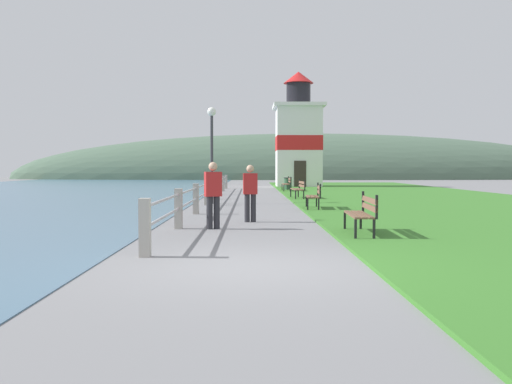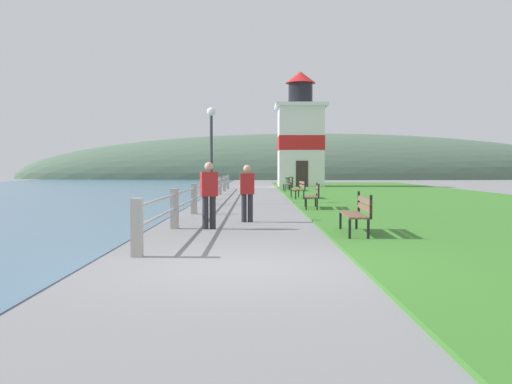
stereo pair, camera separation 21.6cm
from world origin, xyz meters
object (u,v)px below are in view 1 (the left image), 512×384
lamp_post (212,137)px  person_strolling (250,191)px  lighthouse (298,139)px  person_by_railing (213,193)px  park_bench_far (299,188)px  park_bench_near (363,211)px  trash_bin (288,184)px  park_bench_midway (315,195)px  park_bench_by_lighthouse (287,183)px

lamp_post → person_strolling: bearing=-78.6°
lighthouse → person_by_railing: size_ratio=5.46×
lighthouse → person_by_railing: bearing=-98.6°
park_bench_far → lamp_post: size_ratio=0.50×
park_bench_near → trash_bin: size_ratio=2.24×
park_bench_far → lamp_post: (-3.87, -3.33, 2.20)m
park_bench_midway → park_bench_by_lighthouse: size_ratio=0.88×
person_by_railing → lighthouse: bearing=-26.9°
park_bench_by_lighthouse → person_strolling: size_ratio=1.25×
park_bench_near → park_bench_midway: size_ratio=1.10×
park_bench_by_lighthouse → park_bench_near: bearing=90.3°
park_bench_midway → person_strolling: bearing=66.9°
park_bench_by_lighthouse → lighthouse: size_ratio=0.22×
park_bench_by_lighthouse → person_by_railing: bearing=81.5°
park_bench_near → park_bench_far: size_ratio=0.95×
park_bench_far → person_by_railing: person_by_railing is taller
lighthouse → lamp_post: 21.28m
lighthouse → person_strolling: size_ratio=5.67×
park_bench_by_lighthouse → person_strolling: bearing=83.3°
person_by_railing → trash_bin: bearing=-26.4°
lighthouse → lamp_post: (-5.26, -20.60, -0.98)m
park_bench_by_lighthouse → lamp_post: bearing=71.7°
person_strolling → trash_bin: (2.42, 21.67, -0.42)m
person_by_railing → trash_bin: person_by_railing is taller
park_bench_midway → lighthouse: 24.32m
lighthouse → trash_bin: (-1.25, -6.84, -3.29)m
park_bench_near → lamp_post: (-4.04, 11.15, 2.20)m
lighthouse → trash_bin: bearing=-100.3°
park_bench_by_lighthouse → person_by_railing: 21.63m
park_bench_far → trash_bin: park_bench_far is taller
park_bench_far → person_by_railing: size_ratio=1.22×
park_bench_midway → trash_bin: size_ratio=2.04×
park_bench_near → park_bench_midway: 7.68m
park_bench_far → park_bench_by_lighthouse: 8.39m
park_bench_by_lighthouse → park_bench_far: bearing=89.9°
person_by_railing → lamp_post: (-0.70, 9.68, 1.86)m
park_bench_midway → park_bench_by_lighthouse: (-0.00, 15.19, 0.00)m
park_bench_midway → park_bench_far: bearing=-86.1°
park_bench_near → lighthouse: lighthouse is taller
person_by_railing → lamp_post: 9.88m
park_bench_near → park_bench_far: same height
lamp_post → park_bench_far: bearing=40.7°
park_bench_midway → trash_bin: bearing=-86.6°
park_bench_midway → park_bench_far: (0.01, 6.80, 0.00)m
park_bench_near → lighthouse: size_ratio=0.21×
park_bench_near → trash_bin: 24.91m
park_bench_near → person_strolling: 4.07m
park_bench_near → person_by_railing: person_by_railing is taller
park_bench_by_lighthouse → lamp_post: size_ratio=0.49×
park_bench_near → park_bench_by_lighthouse: same height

